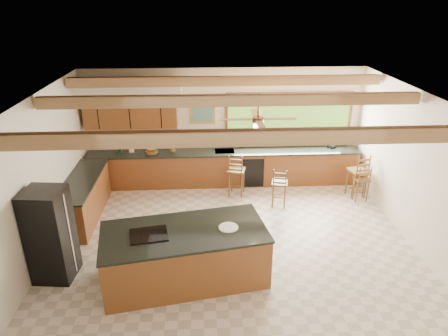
{
  "coord_description": "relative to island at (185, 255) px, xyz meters",
  "views": [
    {
      "loc": [
        -0.55,
        -6.75,
        4.66
      ],
      "look_at": [
        -0.13,
        0.8,
        1.36
      ],
      "focal_mm": 32.0,
      "sensor_mm": 36.0,
      "label": 1
    }
  ],
  "objects": [
    {
      "name": "ground",
      "position": [
        0.91,
        0.95,
        -0.49
      ],
      "size": [
        7.2,
        7.2,
        0.0
      ],
      "primitive_type": "plane",
      "color": "beige",
      "rests_on": "ground"
    },
    {
      "name": "room_shell",
      "position": [
        0.74,
        1.6,
        1.72
      ],
      "size": [
        7.27,
        6.54,
        3.02
      ],
      "color": "silver",
      "rests_on": "ground"
    },
    {
      "name": "counter_run",
      "position": [
        0.09,
        3.47,
        -0.03
      ],
      "size": [
        7.12,
        3.1,
        1.26
      ],
      "color": "brown",
      "rests_on": "ground"
    },
    {
      "name": "island",
      "position": [
        0.0,
        0.0,
        0.0
      ],
      "size": [
        2.99,
        1.78,
        1.0
      ],
      "rotation": [
        0.0,
        0.0,
        0.17
      ],
      "color": "brown",
      "rests_on": "ground"
    },
    {
      "name": "refrigerator",
      "position": [
        -2.31,
        0.19,
        0.36
      ],
      "size": [
        0.73,
        0.71,
        1.7
      ],
      "rotation": [
        0.0,
        0.0,
        -0.1
      ],
      "color": "black",
      "rests_on": "ground"
    },
    {
      "name": "bar_stool_a",
      "position": [
        2.13,
        2.5,
        0.1
      ],
      "size": [
        0.43,
        0.43,
        1.0
      ],
      "rotation": [
        0.0,
        0.0,
        -0.22
      ],
      "color": "brown",
      "rests_on": "ground"
    },
    {
      "name": "bar_stool_b",
      "position": [
        1.17,
        3.12,
        0.17
      ],
      "size": [
        0.48,
        0.48,
        1.11
      ],
      "rotation": [
        0.0,
        0.0,
        -0.25
      ],
      "color": "brown",
      "rests_on": "ground"
    },
    {
      "name": "bar_stool_c",
      "position": [
        4.17,
        2.68,
        0.07
      ],
      "size": [
        0.34,
        0.34,
        0.94
      ],
      "rotation": [
        0.0,
        0.0,
        0.01
      ],
      "color": "brown",
      "rests_on": "ground"
    },
    {
      "name": "bar_stool_d",
      "position": [
        4.14,
        2.87,
        0.19
      ],
      "size": [
        0.49,
        0.49,
        1.15
      ],
      "rotation": [
        0.0,
        0.0,
        0.22
      ],
      "color": "brown",
      "rests_on": "ground"
    }
  ]
}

